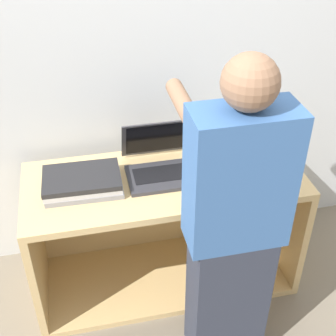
{
  "coord_description": "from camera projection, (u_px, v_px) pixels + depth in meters",
  "views": [
    {
      "loc": [
        -0.39,
        -1.54,
        2.09
      ],
      "look_at": [
        0.0,
        0.2,
        0.83
      ],
      "focal_mm": 50.0,
      "sensor_mm": 36.0,
      "label": 1
    }
  ],
  "objects": [
    {
      "name": "laptop_stack_right",
      "position": [
        240.0,
        160.0,
        2.37
      ],
      "size": [
        0.38,
        0.26,
        0.1
      ],
      "color": "gray",
      "rests_on": "cart"
    },
    {
      "name": "ground_plane",
      "position": [
        176.0,
        316.0,
        2.5
      ],
      "size": [
        12.0,
        12.0,
        0.0
      ],
      "primitive_type": "plane",
      "color": "#756B5B"
    },
    {
      "name": "person",
      "position": [
        233.0,
        231.0,
        1.93
      ],
      "size": [
        0.4,
        0.52,
        1.54
      ],
      "color": "#2D3342",
      "rests_on": "ground_plane"
    },
    {
      "name": "wall_back",
      "position": [
        147.0,
        55.0,
        2.36
      ],
      "size": [
        8.0,
        0.05,
        2.4
      ],
      "color": "silver",
      "rests_on": "ground_plane"
    },
    {
      "name": "laptop_open",
      "position": [
        162.0,
        163.0,
        2.34
      ],
      "size": [
        0.37,
        0.34,
        0.25
      ],
      "color": "#333338",
      "rests_on": "cart"
    },
    {
      "name": "cart",
      "position": [
        162.0,
        222.0,
        2.59
      ],
      "size": [
        1.4,
        0.58,
        0.71
      ],
      "color": "tan",
      "rests_on": "ground_plane"
    },
    {
      "name": "laptop_stack_left",
      "position": [
        83.0,
        182.0,
        2.23
      ],
      "size": [
        0.38,
        0.26,
        0.08
      ],
      "color": "gray",
      "rests_on": "cart"
    }
  ]
}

